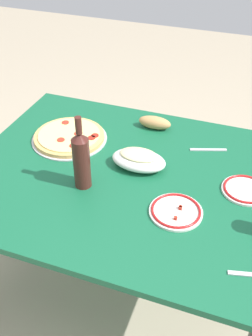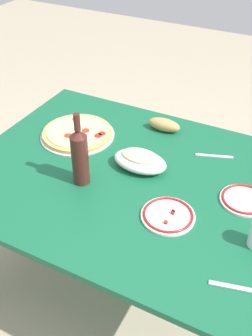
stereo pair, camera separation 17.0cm
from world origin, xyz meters
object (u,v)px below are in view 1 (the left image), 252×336
Objects in this scene: pepperoni_pizza at (69,137)px; baked_pasta_dish at (139,159)px; dining_table at (126,190)px; wine_bottle at (81,159)px; side_plate_far at (176,211)px; bread_loaf at (155,123)px; side_plate_near at (245,190)px.

pepperoni_pizza is 1.51× the size of baked_pasta_dish.
wine_bottle is at bearing -137.09° from dining_table.
dining_table is 0.40m from pepperoni_pizza.
wine_bottle is 1.57× the size of side_plate_far.
pepperoni_pizza is 2.19× the size of bread_loaf.
wine_bottle is 0.56m from bread_loaf.
baked_pasta_dish reaches higher than bread_loaf.
side_plate_near is at bearing 6.58° from dining_table.
dining_table is 0.32m from side_plate_far.
baked_pasta_dish is 1.16× the size of side_plate_far.
baked_pasta_dish is 0.33m from bread_loaf.
pepperoni_pizza is at bearing 173.28° from side_plate_near.
wine_bottle is at bearing 175.63° from side_plate_far.
baked_pasta_dish is 1.45× the size of bread_loaf.
pepperoni_pizza is 0.39m from baked_pasta_dish.
baked_pasta_dish is (0.38, -0.09, 0.03)m from pepperoni_pizza.
dining_table is 0.42m from bread_loaf.
dining_table is 0.30m from wine_bottle.
baked_pasta_dish reaches higher than side_plate_far.
dining_table is at bearing 42.91° from wine_bottle.
wine_bottle reaches higher than dining_table.
side_plate_near is 0.92× the size of side_plate_far.
dining_table is 6.69× the size of side_plate_far.
side_plate_near is 0.59m from bread_loaf.
wine_bottle is (-0.18, -0.20, 0.09)m from baked_pasta_dish.
side_plate_far is (-0.23, -0.22, 0.00)m from side_plate_near.
wine_bottle reaches higher than side_plate_near.
side_plate_far is at bearing -65.58° from bread_loaf.
bread_loaf is (-0.49, 0.34, 0.02)m from side_plate_near.
dining_table is at bearing 148.32° from side_plate_far.
side_plate_far is (0.26, -0.16, 0.10)m from dining_table.
dining_table is 0.15m from baked_pasta_dish.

